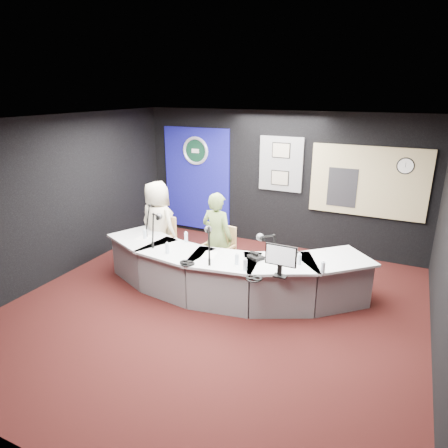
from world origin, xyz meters
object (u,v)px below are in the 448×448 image
at_px(person_man, 158,225).
at_px(person_woman, 217,238).
at_px(broadcast_desk, 226,272).
at_px(armchair_left, 159,244).
at_px(armchair_right, 217,256).

height_order(person_man, person_woman, person_man).
distance_m(broadcast_desk, person_woman, 0.65).
distance_m(armchair_left, person_man, 0.38).
distance_m(armchair_left, armchair_right, 1.24).
xyz_separation_m(broadcast_desk, armchair_left, (-1.58, 0.42, 0.07)).
relative_size(broadcast_desk, armchair_right, 5.03).
bearing_deg(broadcast_desk, person_woman, 132.40).
xyz_separation_m(broadcast_desk, armchair_right, (-0.33, 0.37, 0.07)).
xyz_separation_m(armchair_right, person_man, (-1.24, 0.06, 0.37)).
xyz_separation_m(person_man, person_woman, (1.24, -0.06, -0.03)).
bearing_deg(armchair_right, armchair_left, -172.53).
bearing_deg(armchair_left, person_man, 0.00).
distance_m(broadcast_desk, armchair_right, 0.50).
distance_m(person_man, person_woman, 1.24).
bearing_deg(person_woman, person_man, 4.03).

